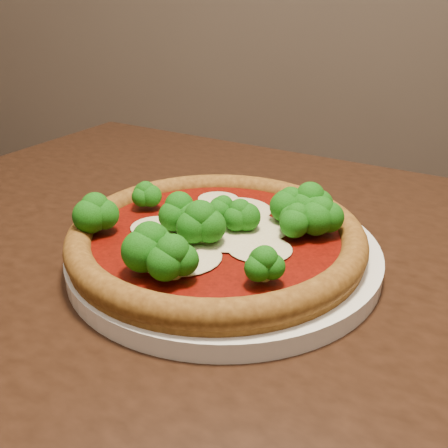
# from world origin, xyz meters

# --- Properties ---
(dining_table) EXTENTS (1.28, 1.06, 0.75)m
(dining_table) POSITION_xyz_m (-0.10, 0.18, 0.64)
(dining_table) COLOR black
(dining_table) RESTS_ON floor
(plate) EXTENTS (0.31, 0.31, 0.02)m
(plate) POSITION_xyz_m (-0.16, 0.22, 0.76)
(plate) COLOR white
(plate) RESTS_ON dining_table
(pizza) EXTENTS (0.29, 0.29, 0.06)m
(pizza) POSITION_xyz_m (-0.17, 0.21, 0.79)
(pizza) COLOR brown
(pizza) RESTS_ON plate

